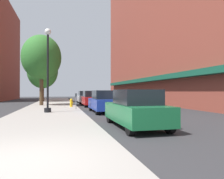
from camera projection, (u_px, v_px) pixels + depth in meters
The scene contains 12 objects.
ground_plane at pixel (91, 106), 22.86m from camera, with size 90.00×90.00×0.00m, color #2D2D30.
sidewalk_slab at pixel (53, 105), 22.87m from camera, with size 4.80×50.00×0.12m, color gray.
building_right_brick at pixel (165, 20), 29.48m from camera, with size 6.80×40.00×23.38m.
lamppost at pixel (48, 68), 14.81m from camera, with size 0.48×0.48×5.90m.
fire_hydrant at pixel (71, 103), 19.95m from camera, with size 0.33×0.26×0.79m.
parking_meter_near at pixel (76, 99), 17.34m from camera, with size 0.14×0.09×1.31m.
tree_near at pixel (43, 71), 31.08m from camera, with size 4.41×4.41×7.00m.
tree_mid at pixel (42, 58), 22.54m from camera, with size 4.15×4.15×7.52m.
car_green at pixel (136, 109), 9.23m from camera, with size 1.80×4.30×1.66m.
car_blue at pixel (104, 102), 15.92m from camera, with size 1.80×4.30×1.66m.
car_red at pixel (91, 99), 22.49m from camera, with size 1.80×4.30×1.66m.
car_silver at pixel (85, 97), 28.18m from camera, with size 1.80×4.30×1.66m.
Camera 1 is at (0.78, -4.76, 1.57)m, focal length 33.80 mm.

